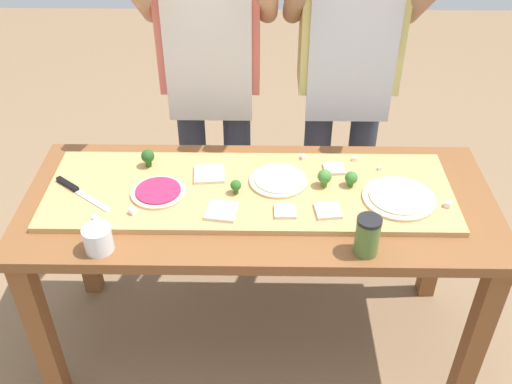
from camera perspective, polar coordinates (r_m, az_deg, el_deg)
ground_plane at (r=2.59m, az=0.24°, el=-13.96°), size 8.00×8.00×0.00m
prep_table at (r=2.13m, az=0.29°, el=-2.92°), size 1.66×0.69×0.76m
cutting_board at (r=2.07m, az=-0.64°, el=0.13°), size 1.43×0.46×0.02m
chefs_knife at (r=2.15m, az=-17.16°, el=0.25°), size 0.23×0.19×0.02m
pizza_whole_white_garlic at (r=2.10m, az=2.19°, el=1.15°), size 0.21×0.21×0.02m
pizza_whole_cheese_artichoke at (r=2.07m, az=13.75°, el=-0.53°), size 0.25×0.25×0.02m
pizza_whole_beet_magenta at (r=2.07m, az=-9.49°, el=0.02°), size 0.19×0.19×0.02m
pizza_slice_far_right at (r=2.13m, az=-4.58°, el=1.75°), size 0.12×0.12×0.01m
pizza_slice_near_left at (r=1.96m, az=2.85°, el=-1.89°), size 0.07×0.07×0.01m
pizza_slice_far_left at (r=1.97m, az=7.01°, el=-1.83°), size 0.09×0.09×0.01m
pizza_slice_near_right at (r=2.17m, az=7.58°, el=2.25°), size 0.08×0.08×0.01m
pizza_slice_center at (r=1.96m, az=-3.36°, el=-1.87°), size 0.12×0.12×0.01m
broccoli_floret_center_right at (r=2.03m, az=-1.97°, el=0.66°), size 0.04×0.04×0.05m
broccoli_floret_center_left at (r=2.19m, az=-10.48°, el=3.39°), size 0.05×0.05×0.07m
broccoli_floret_back_mid at (r=2.09m, az=9.25°, el=1.34°), size 0.05×0.05×0.06m
broccoli_floret_back_left at (r=2.07m, az=6.68°, el=1.46°), size 0.05×0.05×0.07m
cheese_crumble_a at (r=2.24m, az=9.56°, el=3.21°), size 0.02×0.02×0.02m
cheese_crumble_b at (r=1.99m, az=-15.35°, el=-2.57°), size 0.03×0.03×0.02m
cheese_crumble_c at (r=2.21m, az=11.92°, el=2.28°), size 0.02×0.02×0.01m
cheese_crumble_d at (r=2.08m, az=18.15°, el=-1.15°), size 0.03×0.03×0.02m
cheese_crumble_e at (r=1.99m, az=-11.93°, el=-1.81°), size 0.03×0.03×0.02m
cheese_crumble_f at (r=2.22m, az=4.61°, el=3.43°), size 0.02×0.02×0.02m
flour_cup at (r=1.89m, az=-15.10°, el=-4.58°), size 0.09×0.09×0.08m
sauce_jar at (r=1.83m, az=10.78°, el=-4.21°), size 0.08×0.08×0.13m
cook_left at (r=2.44m, az=-4.44°, el=12.42°), size 0.54×0.39×1.67m
cook_right at (r=2.46m, az=8.97°, el=12.23°), size 0.54×0.39×1.67m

